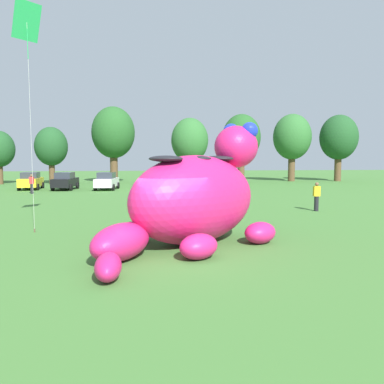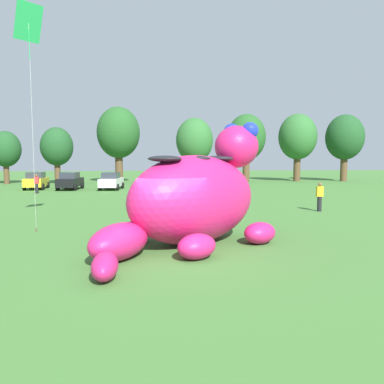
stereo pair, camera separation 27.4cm
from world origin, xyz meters
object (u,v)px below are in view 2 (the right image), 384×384
car_white (111,181)px  car_yellow (36,181)px  spectator_by_cars (320,197)px  giant_inflatable_creature (195,198)px  box_truck (175,173)px  tethered_flying_kite (29,26)px  spectator_mid_field (37,184)px  car_black (70,181)px  spectator_near_inflatable (192,195)px  spectator_wandering (178,185)px

car_white → car_yellow: bearing=171.5°
spectator_by_cars → giant_inflatable_creature: bearing=-136.8°
car_white → box_truck: bearing=14.6°
tethered_flying_kite → spectator_mid_field: bearing=106.5°
spectator_mid_field → spectator_by_cars: 24.04m
spectator_by_cars → car_white: bearing=129.8°
car_black → tethered_flying_kite: size_ratio=0.45×
spectator_near_inflatable → giant_inflatable_creature: bearing=-94.8°
car_black → spectator_by_cars: (18.07, -17.18, -0.01)m
spectator_near_inflatable → tethered_flying_kite: size_ratio=0.18×
car_black → tethered_flying_kite: 23.61m
car_yellow → spectator_mid_field: size_ratio=2.47×
box_truck → tethered_flying_kite: tethered_flying_kite is taller
box_truck → spectator_by_cars: bearing=-67.5°
car_yellow → car_black: (3.48, -0.78, 0.00)m
car_black → tethered_flying_kite: (3.35, -22.08, 7.67)m
giant_inflatable_creature → spectator_mid_field: giant_inflatable_creature is taller
tethered_flying_kite → spectator_by_cars: bearing=18.4°
spectator_by_cars → car_black: bearing=136.5°
car_white → box_truck: size_ratio=0.66×
car_yellow → car_white: bearing=-8.5°
giant_inflatable_creature → box_truck: 26.17m
car_yellow → tethered_flying_kite: size_ratio=0.45×
car_black → spectator_mid_field: (-2.02, -3.97, -0.01)m
spectator_near_inflatable → spectator_mid_field: size_ratio=1.00×
spectator_by_cars → spectator_wandering: 12.80m
box_truck → car_yellow: bearing=-177.8°
box_truck → spectator_mid_field: 13.54m
box_truck → spectator_by_cars: size_ratio=3.78×
spectator_mid_field → giant_inflatable_creature: bearing=-60.3°
car_black → box_truck: bearing=7.2°
spectator_near_inflatable → spectator_mid_field: (-12.74, 11.12, 0.00)m
spectator_wandering → spectator_near_inflatable: bearing=-87.2°
box_truck → spectator_by_cars: 20.02m
giant_inflatable_creature → spectator_wandering: size_ratio=4.73×
box_truck → tethered_flying_kite: (-7.07, -23.39, 6.93)m
spectator_near_inflatable → car_yellow: bearing=131.8°
giant_inflatable_creature → spectator_wandering: (0.43, 17.87, -0.83)m
car_white → spectator_mid_field: bearing=-149.2°
spectator_by_cars → spectator_near_inflatable: bearing=164.2°
spectator_mid_field → box_truck: bearing=23.0°
car_yellow → car_black: bearing=-12.6°
box_truck → spectator_mid_field: size_ratio=3.78×
tethered_flying_kite → car_black: bearing=98.6°
spectator_near_inflatable → spectator_wandering: (-0.39, 8.11, 0.00)m
spectator_near_inflatable → car_black: bearing=125.4°
car_black → tethered_flying_kite: bearing=-81.4°
car_yellow → spectator_by_cars: 28.05m
car_black → spectator_by_cars: 24.93m
giant_inflatable_creature → car_yellow: giant_inflatable_creature is taller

